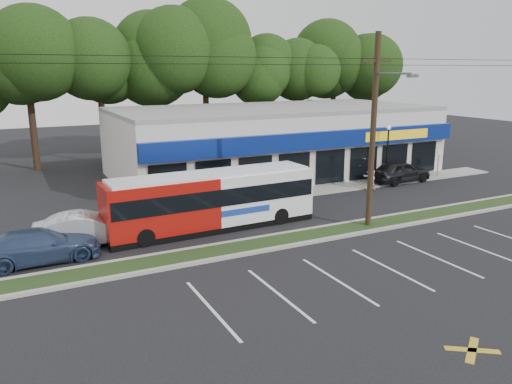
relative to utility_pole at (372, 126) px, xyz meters
The scene contains 16 objects.
ground 6.18m from the utility_pole, 161.89° to the right, with size 120.00×120.00×0.00m, color black.
grass_strip 6.06m from the utility_pole, behind, with size 40.00×1.60×0.12m, color #1E3415.
curb_south 6.10m from the utility_pole, 164.67° to the right, with size 40.00×0.25×0.14m, color #9E9E93.
curb_north 6.12m from the utility_pole, 161.93° to the left, with size 40.00×0.25×0.14m, color #9E9E93.
sidewalk 9.93m from the utility_pole, 74.97° to the left, with size 32.00×2.20×0.10m, color #9E9E93.
strip_mall 15.47m from the utility_pole, 79.90° to the left, with size 25.00×12.55×5.30m.
utility_pole is the anchor object (origin of this frame).
lamp_post 11.67m from the utility_pole, 43.95° to the left, with size 0.30×0.30×4.25m.
sign_post 15.71m from the utility_pole, 30.15° to the left, with size 0.45×0.10×2.23m.
tree_line 25.28m from the utility_pole, 87.33° to the left, with size 46.76×6.76×11.83m.
metrobus 9.01m from the utility_pole, 154.03° to the left, with size 11.29×2.73×3.02m.
car_dark 12.80m from the utility_pole, 39.31° to the left, with size 1.96×4.87×1.66m, color black.
car_silver 14.99m from the utility_pole, 163.81° to the left, with size 1.66×4.75×1.57m, color #B4B8BC.
car_blue 16.71m from the utility_pole, behind, with size 2.08×5.11×1.48m, color navy.
pedestrian_a 10.51m from the utility_pole, 49.61° to the left, with size 0.71×0.46×1.93m, color silver.
pedestrian_b 9.84m from the utility_pole, 49.72° to the left, with size 0.92×0.72×1.90m, color #BCAEA9.
Camera 1 is at (-13.83, -19.00, 8.19)m, focal length 35.00 mm.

